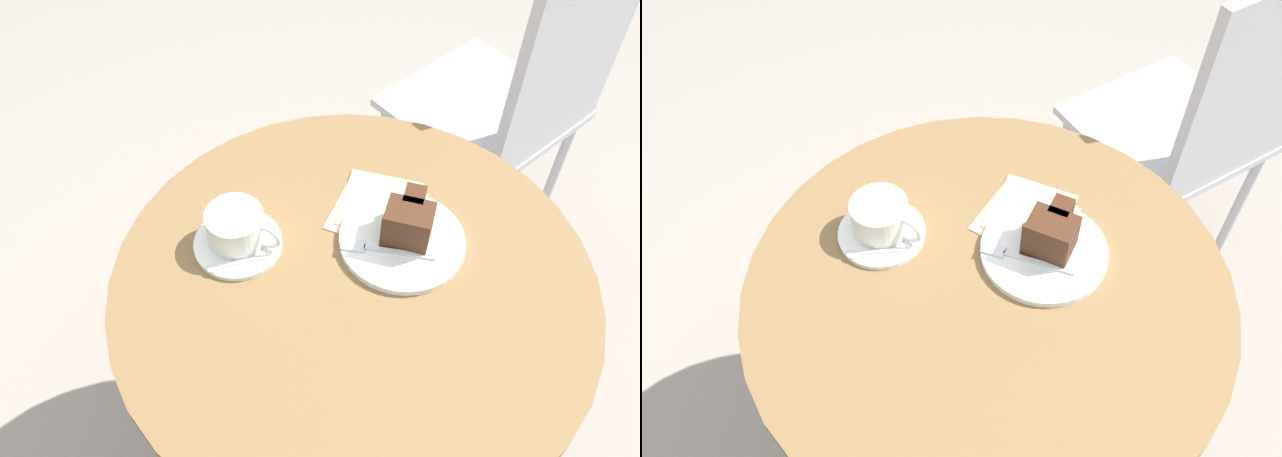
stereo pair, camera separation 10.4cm
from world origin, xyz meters
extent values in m
cube|color=gray|center=(0.00, 0.00, -0.01)|extent=(4.40, 4.40, 0.01)
cylinder|color=brown|center=(0.00, 0.00, 0.67)|extent=(0.75, 0.75, 0.03)
cylinder|color=silver|center=(0.00, 0.00, 0.34)|extent=(0.07, 0.07, 0.64)
cylinder|color=silver|center=(0.00, 0.00, 0.01)|extent=(0.34, 0.34, 0.02)
cylinder|color=silver|center=(-0.19, -0.01, 0.70)|extent=(0.14, 0.14, 0.01)
cylinder|color=silver|center=(-0.20, 0.00, 0.73)|extent=(0.09, 0.09, 0.06)
cylinder|color=#D6B789|center=(-0.20, 0.00, 0.76)|extent=(0.08, 0.08, 0.00)
torus|color=silver|center=(-0.14, 0.00, 0.73)|extent=(0.05, 0.01, 0.05)
cube|color=silver|center=(-0.17, -0.04, 0.70)|extent=(0.07, 0.05, 0.00)
ellipsoid|color=silver|center=(-0.21, -0.07, 0.70)|extent=(0.02, 0.02, 0.00)
cylinder|color=silver|center=(0.05, 0.09, 0.70)|extent=(0.20, 0.20, 0.01)
cube|color=#422619|center=(0.05, 0.10, 0.71)|extent=(0.08, 0.07, 0.02)
cube|color=#422619|center=(0.05, 0.14, 0.71)|extent=(0.04, 0.04, 0.02)
cube|color=#422314|center=(0.05, 0.10, 0.73)|extent=(0.08, 0.07, 0.01)
cube|color=#422314|center=(0.05, 0.14, 0.73)|extent=(0.04, 0.04, 0.01)
cube|color=#422619|center=(0.05, 0.10, 0.75)|extent=(0.08, 0.07, 0.02)
cube|color=#422619|center=(0.05, 0.14, 0.75)|extent=(0.04, 0.04, 0.02)
cube|color=#422314|center=(0.05, 0.10, 0.76)|extent=(0.08, 0.07, 0.01)
cube|color=#422314|center=(0.05, 0.14, 0.76)|extent=(0.04, 0.04, 0.01)
cube|color=#422314|center=(0.05, 0.07, 0.74)|extent=(0.07, 0.01, 0.07)
cube|color=silver|center=(0.05, 0.06, 0.71)|extent=(0.11, 0.03, 0.00)
cube|color=silver|center=(-0.02, 0.05, 0.71)|extent=(0.04, 0.03, 0.00)
cube|color=tan|center=(-0.01, 0.14, 0.69)|extent=(0.14, 0.14, 0.00)
cube|color=tan|center=(-0.01, 0.16, 0.69)|extent=(0.14, 0.14, 0.00)
cylinder|color=#BCBCC1|center=(0.00, 0.96, 0.22)|extent=(0.02, 0.02, 0.44)
cylinder|color=#BCBCC1|center=(-0.15, 0.67, 0.22)|extent=(0.02, 0.02, 0.44)
cylinder|color=#BCBCC1|center=(0.29, 0.81, 0.22)|extent=(0.02, 0.02, 0.44)
cylinder|color=#BCBCC1|center=(0.13, 0.52, 0.22)|extent=(0.02, 0.02, 0.44)
cube|color=#BCBCC1|center=(0.07, 0.74, 0.45)|extent=(0.51, 0.51, 0.02)
cube|color=#BCBCC1|center=(0.22, 0.66, 0.70)|extent=(0.19, 0.33, 0.47)
camera|label=1|loc=(0.17, -0.56, 1.55)|focal=38.00mm
camera|label=2|loc=(0.26, -0.51, 1.55)|focal=38.00mm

